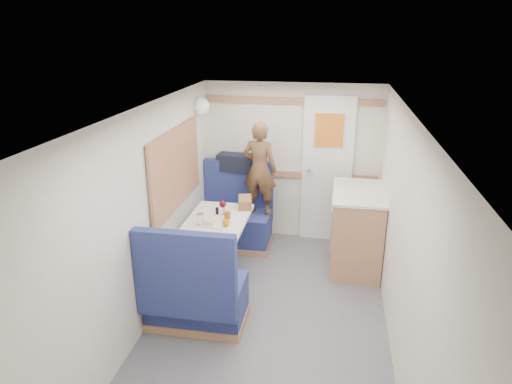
% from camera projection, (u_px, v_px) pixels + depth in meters
% --- Properties ---
extents(floor, '(4.50, 4.50, 0.00)m').
position_uv_depth(floor, '(263.00, 342.00, 4.02)').
color(floor, '#515156').
rests_on(floor, ground).
extents(ceiling, '(4.50, 4.50, 0.00)m').
position_uv_depth(ceiling, '(264.00, 117.00, 3.34)').
color(ceiling, silver).
rests_on(ceiling, wall_back).
extents(wall_back, '(2.20, 0.02, 2.00)m').
position_uv_depth(wall_back, '(291.00, 163.00, 5.77)').
color(wall_back, silver).
rests_on(wall_back, floor).
extents(wall_left, '(0.02, 4.50, 2.00)m').
position_uv_depth(wall_left, '(135.00, 230.00, 3.86)').
color(wall_left, silver).
rests_on(wall_left, floor).
extents(wall_right, '(0.02, 4.50, 2.00)m').
position_uv_depth(wall_right, '(404.00, 251.00, 3.50)').
color(wall_right, silver).
rests_on(wall_right, floor).
extents(oak_trim_low, '(2.15, 0.02, 0.08)m').
position_uv_depth(oak_trim_low, '(291.00, 175.00, 5.80)').
color(oak_trim_low, '#8D593F').
rests_on(oak_trim_low, wall_back).
extents(oak_trim_high, '(2.15, 0.02, 0.08)m').
position_uv_depth(oak_trim_high, '(293.00, 101.00, 5.48)').
color(oak_trim_high, '#8D593F').
rests_on(oak_trim_high, wall_back).
extents(side_window, '(0.04, 1.30, 0.72)m').
position_uv_depth(side_window, '(176.00, 168.00, 4.70)').
color(side_window, '#A1AB91').
rests_on(side_window, wall_left).
extents(rear_door, '(0.62, 0.12, 1.86)m').
position_uv_depth(rear_door, '(327.00, 167.00, 5.67)').
color(rear_door, white).
rests_on(rear_door, wall_back).
extents(dinette_table, '(0.62, 0.92, 0.72)m').
position_uv_depth(dinette_table, '(218.00, 231.00, 4.86)').
color(dinette_table, white).
rests_on(dinette_table, floor).
extents(bench_far, '(0.90, 0.59, 1.05)m').
position_uv_depth(bench_far, '(236.00, 222.00, 5.75)').
color(bench_far, navy).
rests_on(bench_far, floor).
extents(bench_near, '(0.90, 0.59, 1.05)m').
position_uv_depth(bench_near, '(195.00, 297.00, 4.15)').
color(bench_near, navy).
rests_on(bench_near, floor).
extents(ledge, '(0.90, 0.14, 0.04)m').
position_uv_depth(ledge, '(239.00, 172.00, 5.79)').
color(ledge, '#8D593F').
rests_on(ledge, bench_far).
extents(dome_light, '(0.20, 0.20, 0.20)m').
position_uv_depth(dome_light, '(201.00, 106.00, 5.31)').
color(dome_light, white).
rests_on(dome_light, wall_left).
extents(galley_counter, '(0.57, 0.92, 0.92)m').
position_uv_depth(galley_counter, '(356.00, 229.00, 5.17)').
color(galley_counter, '#8D593F').
rests_on(galley_counter, floor).
extents(person, '(0.45, 0.33, 1.14)m').
position_uv_depth(person, '(260.00, 169.00, 5.46)').
color(person, brown).
rests_on(person, bench_far).
extents(duffel_bag, '(0.47, 0.26, 0.22)m').
position_uv_depth(duffel_bag, '(236.00, 162.00, 5.76)').
color(duffel_bag, black).
rests_on(duffel_bag, ledge).
extents(tray, '(0.32, 0.38, 0.02)m').
position_uv_depth(tray, '(219.00, 222.00, 4.70)').
color(tray, white).
rests_on(tray, dinette_table).
extents(orange_fruit, '(0.08, 0.08, 0.08)m').
position_uv_depth(orange_fruit, '(226.00, 223.00, 4.56)').
color(orange_fruit, '#D65309').
rests_on(orange_fruit, tray).
extents(cheese_block, '(0.11, 0.07, 0.04)m').
position_uv_depth(cheese_block, '(209.00, 222.00, 4.62)').
color(cheese_block, '#F2E88C').
rests_on(cheese_block, tray).
extents(wine_glass, '(0.08, 0.08, 0.17)m').
position_uv_depth(wine_glass, '(223.00, 205.00, 4.83)').
color(wine_glass, white).
rests_on(wine_glass, dinette_table).
extents(tumbler_left, '(0.07, 0.07, 0.12)m').
position_uv_depth(tumbler_left, '(200.00, 219.00, 4.63)').
color(tumbler_left, silver).
rests_on(tumbler_left, dinette_table).
extents(beer_glass, '(0.07, 0.07, 0.10)m').
position_uv_depth(beer_glass, '(227.00, 216.00, 4.72)').
color(beer_glass, brown).
rests_on(beer_glass, dinette_table).
extents(pepper_grinder, '(0.04, 0.04, 0.09)m').
position_uv_depth(pepper_grinder, '(217.00, 212.00, 4.86)').
color(pepper_grinder, black).
rests_on(pepper_grinder, dinette_table).
extents(salt_grinder, '(0.04, 0.04, 0.09)m').
position_uv_depth(salt_grinder, '(224.00, 210.00, 4.89)').
color(salt_grinder, white).
rests_on(salt_grinder, dinette_table).
extents(bread_loaf, '(0.19, 0.28, 0.11)m').
position_uv_depth(bread_loaf, '(245.00, 202.00, 5.09)').
color(bread_loaf, '#8B5F3A').
rests_on(bread_loaf, dinette_table).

